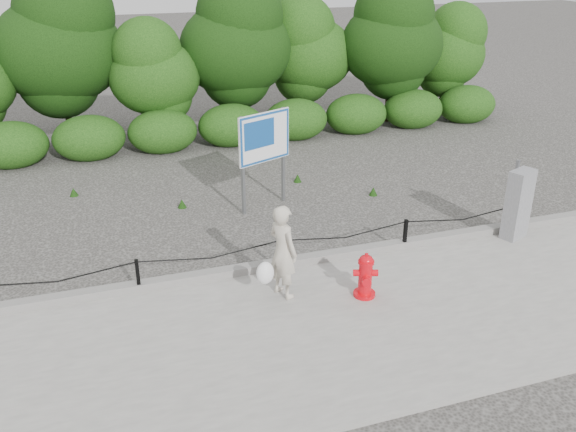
% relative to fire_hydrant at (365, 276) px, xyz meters
% --- Properties ---
extents(ground, '(90.00, 90.00, 0.00)m').
position_rel_fire_hydrant_xyz_m(ground, '(-1.04, 1.33, -0.46)').
color(ground, '#2D2B28').
rests_on(ground, ground).
extents(sidewalk, '(14.00, 4.00, 0.08)m').
position_rel_fire_hydrant_xyz_m(sidewalk, '(-1.04, -0.67, -0.42)').
color(sidewalk, gray).
rests_on(sidewalk, ground).
extents(curb, '(14.00, 0.22, 0.14)m').
position_rel_fire_hydrant_xyz_m(curb, '(-1.04, 1.38, -0.31)').
color(curb, slate).
rests_on(curb, sidewalk).
extents(chain_barrier, '(10.06, 0.06, 0.60)m').
position_rel_fire_hydrant_xyz_m(chain_barrier, '(-1.04, 1.33, 0.00)').
color(chain_barrier, black).
rests_on(chain_barrier, sidewalk).
extents(treeline, '(20.19, 3.80, 4.86)m').
position_rel_fire_hydrant_xyz_m(treeline, '(-1.02, 10.31, 2.11)').
color(treeline, black).
rests_on(treeline, ground).
extents(fire_hydrant, '(0.47, 0.47, 0.79)m').
position_rel_fire_hydrant_xyz_m(fire_hydrant, '(0.00, 0.00, 0.00)').
color(fire_hydrant, red).
rests_on(fire_hydrant, sidewalk).
extents(pedestrian, '(0.79, 0.69, 1.61)m').
position_rel_fire_hydrant_xyz_m(pedestrian, '(-1.29, 0.47, 0.41)').
color(pedestrian, beige).
rests_on(pedestrian, sidewalk).
extents(utility_cabinet, '(0.61, 0.49, 1.55)m').
position_rel_fire_hydrant_xyz_m(utility_cabinet, '(3.76, 1.09, 0.33)').
color(utility_cabinet, '#949497').
rests_on(utility_cabinet, sidewalk).
extents(advertising_sign, '(1.27, 0.60, 2.19)m').
position_rel_fire_hydrant_xyz_m(advertising_sign, '(-0.46, 4.24, 1.09)').
color(advertising_sign, slate).
rests_on(advertising_sign, ground).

